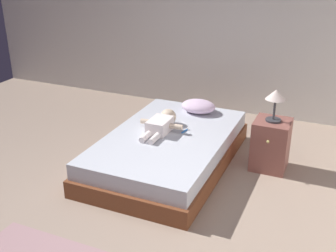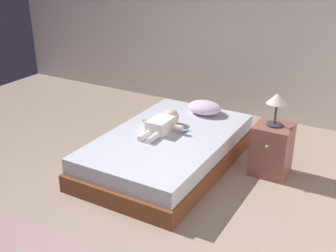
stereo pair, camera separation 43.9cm
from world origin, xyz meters
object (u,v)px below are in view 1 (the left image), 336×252
object	(u,v)px
pillow	(198,106)
toothbrush	(185,130)
lamp	(276,98)
nightstand	(271,144)
bed	(168,150)
baby	(162,124)

from	to	relation	value
pillow	toothbrush	bearing A→B (deg)	-84.02
pillow	lamp	size ratio (longest dim) A/B	1.22
toothbrush	nightstand	xyz separation A→B (m)	(0.89, 0.21, -0.09)
toothbrush	bed	bearing A→B (deg)	-130.89
toothbrush	nightstand	size ratio (longest dim) A/B	0.23
pillow	nightstand	bearing A→B (deg)	-21.97
bed	toothbrush	world-z (taller)	toothbrush
nightstand	lamp	xyz separation A→B (m)	(0.00, 0.00, 0.52)
toothbrush	nightstand	distance (m)	0.92
bed	baby	size ratio (longest dim) A/B	3.13
bed	lamp	world-z (taller)	lamp
lamp	toothbrush	bearing A→B (deg)	-166.97
baby	lamp	size ratio (longest dim) A/B	1.92
nightstand	baby	bearing A→B (deg)	-166.37
toothbrush	lamp	bearing A→B (deg)	13.03
pillow	nightstand	xyz separation A→B (m)	(0.95, -0.38, -0.15)
bed	pillow	world-z (taller)	pillow
bed	toothbrush	bearing A→B (deg)	49.11
baby	nightstand	size ratio (longest dim) A/B	1.21
bed	nightstand	bearing A→B (deg)	19.46
pillow	bed	bearing A→B (deg)	-95.64
toothbrush	nightstand	world-z (taller)	nightstand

